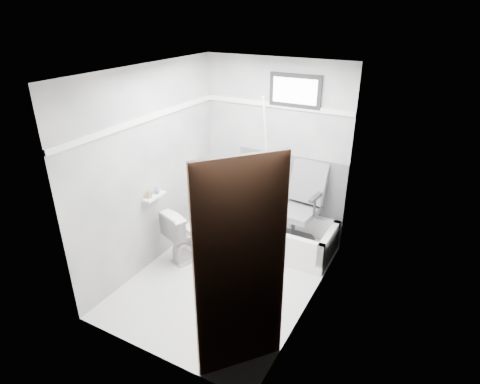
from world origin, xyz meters
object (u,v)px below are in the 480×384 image
Objects in this scene: soap_bottle_b at (157,190)px; toilet at (192,233)px; office_chair at (294,206)px; soap_bottle_a at (149,194)px; bathtub at (276,233)px; door at (251,303)px.

toilet is at bearing 33.57° from soap_bottle_b.
office_chair is at bearing 34.88° from soap_bottle_b.
toilet is 0.78m from soap_bottle_a.
office_chair reaches higher than soap_bottle_b.
toilet is at bearing 47.76° from soap_bottle_a.
soap_bottle_a is (-1.17, -1.06, 0.76)m from bathtub.
bathtub is 13.05× the size of soap_bottle_a.
door is 23.36× the size of soap_bottle_b.
soap_bottle_b is at bearing -141.68° from bathtub.
toilet is (-0.85, -0.71, 0.14)m from bathtub.
office_chair is at bearing 11.01° from bathtub.
door is at bearing -30.82° from soap_bottle_a.
office_chair is 1.51× the size of toilet.
soap_bottle_a is 0.14m from soap_bottle_b.
office_chair is 0.53× the size of door.
toilet is 8.27× the size of soap_bottle_b.
soap_bottle_b is at bearing 53.34° from toilet.
office_chair is 9.28× the size of soap_bottle_a.
office_chair reaches higher than soap_bottle_a.
toilet is 2.29m from door.
soap_bottle_b is (0.00, 0.14, -0.01)m from soap_bottle_a.
soap_bottle_a is at bearing -137.70° from bathtub.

